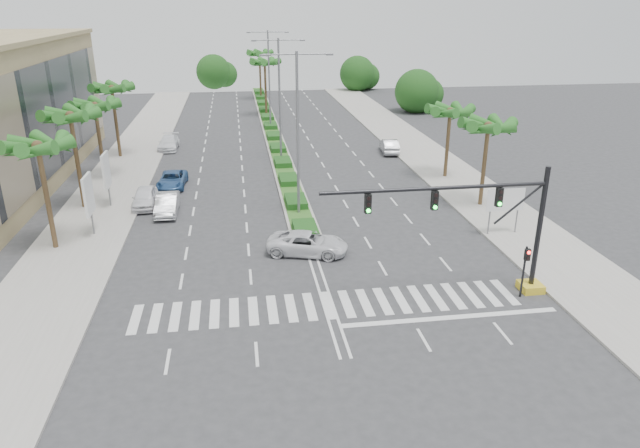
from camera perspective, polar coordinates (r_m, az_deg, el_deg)
The scene contains 27 objects.
ground at distance 30.78m, azimuth 0.84°, elevation -8.13°, with size 160.00×160.00×0.00m, color #333335.
footpath_right at distance 52.61m, azimuth 13.83°, elevation 4.04°, with size 6.00×120.00×0.15m, color gray.
footpath_left at distance 50.01m, azimuth -20.53°, elevation 2.39°, with size 6.00×120.00×0.15m, color gray.
median at distance 73.15m, azimuth -4.90°, elevation 9.36°, with size 2.20×75.00×0.20m, color gray.
median_grass at distance 73.12m, azimuth -4.90°, elevation 9.45°, with size 1.80×75.00×0.04m, color #2E5A1F.
signal_gantry at distance 31.97m, azimuth 17.51°, elevation -1.14°, with size 12.60×1.20×7.20m.
pedestrian_signal at distance 32.55m, azimuth 19.85°, elevation -3.74°, with size 0.28×0.36×3.00m.
direction_sign at distance 40.82m, azimuth 18.03°, elevation 2.14°, with size 2.70×0.11×3.40m.
billboard_near at distance 41.58m, azimuth -22.15°, elevation 2.68°, with size 0.18×2.10×4.35m.
billboard_far at distance 47.19m, azimuth -20.60°, elevation 4.98°, with size 0.18×2.10×4.35m.
palm_left_near at distance 39.33m, azimuth -26.36°, elevation 6.71°, with size 4.57×4.68×7.55m.
palm_left_mid at distance 46.78m, azimuth -23.68°, elevation 9.63°, with size 4.57×4.68×7.95m.
palm_left_far at distance 54.52m, azimuth -21.57°, elevation 10.73°, with size 4.57×4.68×7.35m.
palm_left_end at distance 62.21m, azimuth -20.09°, elevation 12.43°, with size 4.57×4.68×7.75m.
palm_right_near at distance 45.52m, azimuth 16.46°, elevation 9.14°, with size 4.57×4.68×7.05m.
palm_right_far at distance 52.81m, azimuth 12.87°, elevation 10.73°, with size 4.57×4.68×6.75m.
palm_median_a at distance 81.96m, azimuth -5.55°, elevation 15.62°, with size 4.57×4.68×8.05m.
palm_median_b at distance 96.88m, azimuth -6.08°, elevation 16.46°, with size 4.57×4.68×8.05m.
streetlight_near at distance 41.53m, azimuth -2.25°, elevation 9.73°, with size 5.10×0.25×12.00m.
streetlight_mid at distance 57.23m, azimuth -4.07°, elevation 12.88°, with size 5.10×0.25×12.00m.
streetlight_far at distance 73.06m, azimuth -5.12°, elevation 14.67°, with size 5.10×0.25×12.00m.
car_parked_a at distance 47.07m, azimuth -17.11°, elevation 2.56°, with size 1.79×4.44×1.51m, color white.
car_parked_b at distance 45.09m, azimuth -15.04°, elevation 1.95°, with size 1.58×4.54×1.49m, color #BCBCC1.
car_parked_c at distance 51.53m, azimuth -14.55°, elevation 4.31°, with size 2.23×4.83×1.34m, color #2E568C.
car_parked_d at distance 65.41m, azimuth -14.89°, elevation 7.86°, with size 2.01×4.95×1.44m, color white.
car_crossing at distance 36.52m, azimuth -1.24°, elevation -1.94°, with size 2.37×5.15×1.43m, color silver.
car_right at distance 62.14m, azimuth 6.95°, elevation 7.76°, with size 1.59×4.57×1.50m, color #B1B2B6.
Camera 1 is at (-4.38, -26.46, 15.11)m, focal length 32.00 mm.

